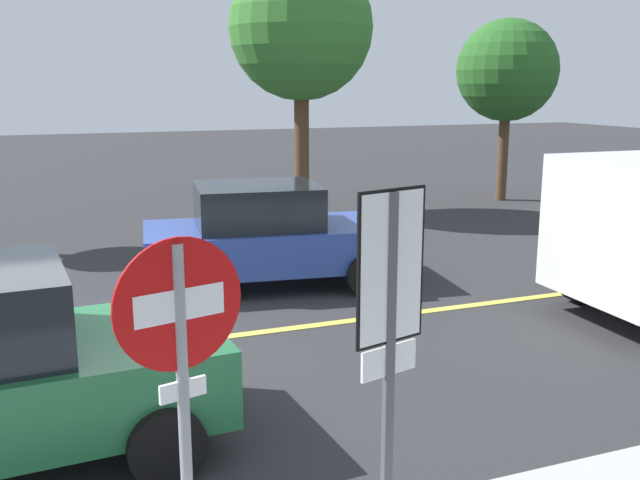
% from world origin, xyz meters
% --- Properties ---
extents(ground_plane, '(80.00, 80.00, 0.00)m').
position_xyz_m(ground_plane, '(0.00, 0.00, 0.00)').
color(ground_plane, '#2D2D30').
extents(lane_marking_centre, '(28.00, 0.16, 0.01)m').
position_xyz_m(lane_marking_centre, '(3.00, 0.00, 0.01)').
color(lane_marking_centre, '#E0D14C').
extents(stop_sign, '(0.74, 0.21, 2.34)m').
position_xyz_m(stop_sign, '(0.47, -4.67, 1.60)').
color(stop_sign, gray).
rests_on(stop_sign, ground_plane).
extents(speed_limit_sign, '(0.53, 0.16, 2.52)m').
position_xyz_m(speed_limit_sign, '(1.81, -4.59, 1.76)').
color(speed_limit_sign, '#4C4C51').
rests_on(speed_limit_sign, ground_plane).
extents(car_blue_far_lane, '(4.07, 2.46, 1.61)m').
position_xyz_m(car_blue_far_lane, '(3.03, 2.12, 0.81)').
color(car_blue_far_lane, '#2D479E').
rests_on(car_blue_far_lane, ground_plane).
extents(tree_centre_verge, '(2.69, 2.69, 4.82)m').
position_xyz_m(tree_centre_verge, '(11.53, 7.97, 3.46)').
color(tree_centre_verge, '#513823').
rests_on(tree_centre_verge, ground_plane).
extents(tree_right_verge, '(3.34, 3.34, 6.07)m').
position_xyz_m(tree_right_verge, '(5.64, 7.75, 4.37)').
color(tree_right_verge, '#513823').
rests_on(tree_right_verge, ground_plane).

